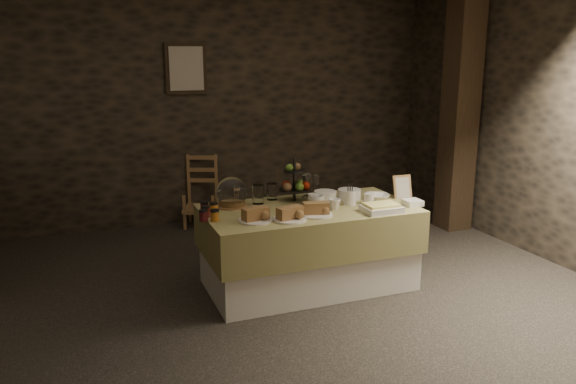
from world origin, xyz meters
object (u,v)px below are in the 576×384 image
object	(u,v)px
timber_column	(460,112)
fruit_stand	(295,185)
buffet_table	(308,241)
chair	(200,195)

from	to	relation	value
timber_column	fruit_stand	xyz separation A→B (m)	(-2.18, -0.68, -0.47)
timber_column	fruit_stand	world-z (taller)	timber_column
timber_column	fruit_stand	size ratio (longest dim) A/B	7.03
buffet_table	fruit_stand	size ratio (longest dim) A/B	4.66
buffet_table	fruit_stand	world-z (taller)	fruit_stand
fruit_stand	timber_column	bearing A→B (deg)	17.42
buffet_table	fruit_stand	bearing A→B (deg)	95.15
chair	fruit_stand	xyz separation A→B (m)	(0.45, -1.80, 0.47)
buffet_table	fruit_stand	xyz separation A→B (m)	(-0.02, 0.25, 0.43)
buffet_table	chair	distance (m)	2.10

